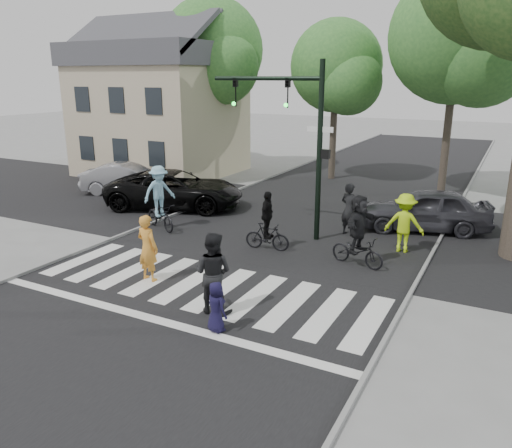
{
  "coord_description": "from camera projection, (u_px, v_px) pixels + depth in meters",
  "views": [
    {
      "loc": [
        7.03,
        -9.43,
        5.46
      ],
      "look_at": [
        0.5,
        3.0,
        1.3
      ],
      "focal_mm": 35.0,
      "sensor_mm": 36.0,
      "label": 1
    }
  ],
  "objects": [
    {
      "name": "ground",
      "position": [
        184.0,
        300.0,
        12.69
      ],
      "size": [
        120.0,
        120.0,
        0.0
      ],
      "primitive_type": "plane",
      "color": "gray",
      "rests_on": "ground"
    },
    {
      "name": "road_stem",
      "position": [
        270.0,
        244.0,
        16.93
      ],
      "size": [
        10.0,
        70.0,
        0.01
      ],
      "primitive_type": "cube",
      "color": "black",
      "rests_on": "ground"
    },
    {
      "name": "road_cross",
      "position": [
        304.0,
        222.0,
        19.48
      ],
      "size": [
        70.0,
        10.0,
        0.01
      ],
      "primitive_type": "cube",
      "color": "black",
      "rests_on": "ground"
    },
    {
      "name": "curb_left",
      "position": [
        153.0,
        223.0,
        19.17
      ],
      "size": [
        0.1,
        70.0,
        0.1
      ],
      "primitive_type": "cube",
      "color": "gray",
      "rests_on": "ground"
    },
    {
      "name": "curb_right",
      "position": [
        424.0,
        268.0,
        14.67
      ],
      "size": [
        0.1,
        70.0,
        0.1
      ],
      "primitive_type": "cube",
      "color": "gray",
      "rests_on": "ground"
    },
    {
      "name": "crosswalk",
      "position": [
        199.0,
        290.0,
        13.25
      ],
      "size": [
        10.0,
        3.85,
        0.01
      ],
      "color": "silver",
      "rests_on": "ground"
    },
    {
      "name": "traffic_signal",
      "position": [
        297.0,
        125.0,
        16.68
      ],
      "size": [
        4.45,
        0.29,
        6.0
      ],
      "color": "black",
      "rests_on": "ground"
    },
    {
      "name": "bg_tree_0",
      "position": [
        150.0,
        65.0,
        30.65
      ],
      "size": [
        5.46,
        5.2,
        8.97
      ],
      "color": "brown",
      "rests_on": "ground"
    },
    {
      "name": "bg_tree_1",
      "position": [
        214.0,
        54.0,
        27.82
      ],
      "size": [
        6.09,
        5.8,
        9.8
      ],
      "color": "brown",
      "rests_on": "ground"
    },
    {
      "name": "bg_tree_2",
      "position": [
        339.0,
        70.0,
        25.94
      ],
      "size": [
        5.04,
        4.8,
        8.4
      ],
      "color": "brown",
      "rests_on": "ground"
    },
    {
      "name": "bg_tree_3",
      "position": [
        464.0,
        41.0,
        21.76
      ],
      "size": [
        6.3,
        6.0,
        10.2
      ],
      "color": "brown",
      "rests_on": "ground"
    },
    {
      "name": "house",
      "position": [
        160.0,
        107.0,
        28.6
      ],
      "size": [
        8.4,
        8.1,
        8.82
      ],
      "color": "beige",
      "rests_on": "ground"
    },
    {
      "name": "pedestrian_woman",
      "position": [
        148.0,
        248.0,
        13.68
      ],
      "size": [
        0.73,
        0.53,
        1.88
      ],
      "primitive_type": "imported",
      "rotation": [
        0.0,
        0.0,
        3.02
      ],
      "color": "gold",
      "rests_on": "ground"
    },
    {
      "name": "pedestrian_child",
      "position": [
        216.0,
        307.0,
        10.98
      ],
      "size": [
        0.67,
        0.56,
        1.17
      ],
      "primitive_type": "imported",
      "rotation": [
        0.0,
        0.0,
        2.75
      ],
      "color": "black",
      "rests_on": "ground"
    },
    {
      "name": "pedestrian_adult",
      "position": [
        213.0,
        273.0,
        11.8
      ],
      "size": [
        1.05,
        0.86,
        2.0
      ],
      "primitive_type": "imported",
      "rotation": [
        0.0,
        0.0,
        3.25
      ],
      "color": "black",
      "rests_on": "ground"
    },
    {
      "name": "cyclist_left",
      "position": [
        160.0,
        202.0,
        18.31
      ],
      "size": [
        1.98,
        1.4,
        2.38
      ],
      "color": "black",
      "rests_on": "ground"
    },
    {
      "name": "cyclist_mid",
      "position": [
        267.0,
        226.0,
        16.16
      ],
      "size": [
        1.53,
        0.95,
        1.95
      ],
      "color": "black",
      "rests_on": "ground"
    },
    {
      "name": "cyclist_right",
      "position": [
        358.0,
        235.0,
        14.75
      ],
      "size": [
        1.81,
        1.67,
        2.17
      ],
      "color": "black",
      "rests_on": "ground"
    },
    {
      "name": "car_suv",
      "position": [
        175.0,
        189.0,
        21.41
      ],
      "size": [
        6.35,
        4.45,
        1.61
      ],
      "primitive_type": "imported",
      "rotation": [
        0.0,
        0.0,
        1.91
      ],
      "color": "black",
      "rests_on": "ground"
    },
    {
      "name": "car_silver",
      "position": [
        128.0,
        178.0,
        24.11
      ],
      "size": [
        4.65,
        3.24,
        1.45
      ],
      "primitive_type": "imported",
      "rotation": [
        0.0,
        0.0,
        2.0
      ],
      "color": "#97979B",
      "rests_on": "ground"
    },
    {
      "name": "car_grey",
      "position": [
        425.0,
        210.0,
        18.25
      ],
      "size": [
        4.94,
        3.08,
        1.57
      ],
      "primitive_type": "imported",
      "rotation": [
        0.0,
        0.0,
        -1.28
      ],
      "color": "#37373E",
      "rests_on": "ground"
    },
    {
      "name": "bystander_hivis",
      "position": [
        404.0,
        223.0,
        15.94
      ],
      "size": [
        1.26,
        0.75,
        1.92
      ],
      "primitive_type": "imported",
      "rotation": [
        0.0,
        0.0,
        3.17
      ],
      "color": "#B9E913",
      "rests_on": "ground"
    },
    {
      "name": "bystander_dark",
      "position": [
        349.0,
        209.0,
        17.64
      ],
      "size": [
        0.81,
        0.68,
        1.9
      ],
      "primitive_type": "imported",
      "rotation": [
        0.0,
        0.0,
        2.75
      ],
      "color": "black",
      "rests_on": "ground"
    }
  ]
}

